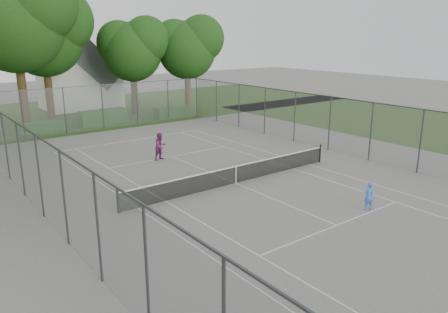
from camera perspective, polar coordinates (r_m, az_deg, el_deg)
ground at (r=22.27m, az=1.56°, el=-3.53°), size 120.00×120.00×0.00m
grass_far at (r=44.98m, az=-19.76°, el=5.35°), size 60.00×20.00×0.00m
court_markings at (r=22.27m, az=1.56°, el=-3.51°), size 11.03×23.83×0.01m
tennis_net at (r=22.11m, az=1.57°, el=-2.27°), size 12.87×0.10×1.10m
perimeter_fence at (r=21.75m, az=1.60°, el=0.98°), size 18.08×34.08×3.52m
tree_far_left at (r=39.17m, az=-25.65°, el=16.43°), size 8.97×8.19×12.89m
tree_far_midleft at (r=41.61m, az=-22.47°, el=15.02°), size 7.79×7.11×11.19m
tree_far_midright at (r=42.59m, az=-11.79°, el=13.82°), size 6.29×5.74×9.04m
tree_far_right at (r=43.57m, az=-4.72°, el=14.27°), size 6.41×5.85×9.21m
hedge_left at (r=36.47m, az=-22.77°, el=3.52°), size 3.40×1.02×0.85m
hedge_mid at (r=38.19m, az=-15.47°, el=4.98°), size 3.98×1.14×1.25m
hedge_right at (r=40.37m, az=-6.77°, el=5.79°), size 3.29×1.21×0.99m
house at (r=47.63m, az=-18.42°, el=10.41°), size 7.24×5.61×9.02m
girl_player at (r=19.80m, az=18.38°, el=-4.90°), size 0.53×0.42×1.26m
woman_player at (r=26.54m, az=-8.30°, el=1.34°), size 0.93×0.79×1.66m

